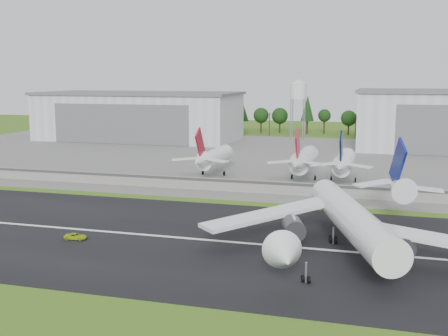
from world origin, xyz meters
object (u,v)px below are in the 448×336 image
(ground_vehicle, at_px, (76,236))
(parked_jet_red_a, at_px, (212,158))
(main_airliner, at_px, (350,226))
(parked_jet_navy, at_px, (343,162))
(parked_jet_red_b, at_px, (303,160))

(ground_vehicle, xyz_separation_m, parked_jet_red_a, (4.74, 72.99, 5.18))
(main_airliner, distance_m, ground_vehicle, 51.26)
(ground_vehicle, height_order, parked_jet_navy, parked_jet_navy)
(ground_vehicle, xyz_separation_m, parked_jet_red_b, (33.06, 73.04, 5.49))
(parked_jet_navy, bearing_deg, parked_jet_red_a, -179.96)
(parked_jet_navy, bearing_deg, main_airliner, -84.96)
(parked_jet_red_a, height_order, parked_jet_red_b, parked_jet_red_b)
(main_airliner, bearing_deg, parked_jet_red_b, -93.10)
(parked_jet_red_b, xyz_separation_m, parked_jet_navy, (11.76, -0.03, -0.16))
(parked_jet_red_a, bearing_deg, parked_jet_navy, 0.04)
(main_airliner, height_order, parked_jet_red_a, main_airliner)
(main_airliner, relative_size, ground_vehicle, 13.54)
(main_airliner, distance_m, parked_jet_red_b, 69.28)
(main_airliner, height_order, ground_vehicle, main_airliner)
(main_airliner, bearing_deg, parked_jet_navy, -102.83)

